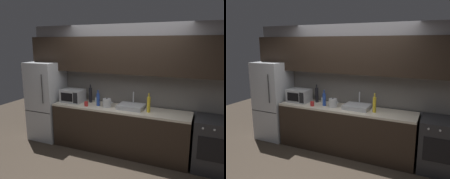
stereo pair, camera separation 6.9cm
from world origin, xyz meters
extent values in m
plane|color=#2D261E|center=(0.00, 0.00, 0.00)|extent=(10.00, 10.00, 0.00)
cube|color=slate|center=(0.00, 1.30, 1.25)|extent=(4.45, 0.10, 2.50)
cube|color=slate|center=(0.00, 1.25, 1.20)|extent=(4.45, 0.01, 0.60)
cube|color=black|center=(0.00, 1.08, 1.90)|extent=(4.10, 0.34, 0.70)
cube|color=black|center=(0.00, 0.90, 0.43)|extent=(2.71, 0.60, 0.86)
cube|color=beige|center=(0.00, 0.90, 0.88)|extent=(2.71, 0.60, 0.04)
cube|color=#B7BABF|center=(-1.74, 0.90, 0.86)|extent=(0.68, 0.66, 1.72)
cube|color=black|center=(-1.74, 0.57, 0.69)|extent=(0.67, 0.00, 0.01)
cylinder|color=#333333|center=(-1.55, 0.55, 1.20)|extent=(0.02, 0.02, 0.60)
cube|color=#232326|center=(1.70, 0.90, 0.45)|extent=(0.60, 0.60, 0.90)
cube|color=black|center=(1.70, 0.60, 0.50)|extent=(0.45, 0.01, 0.40)
cylinder|color=#B2B2B7|center=(1.53, 0.59, 0.83)|extent=(0.03, 0.02, 0.03)
cylinder|color=#B2B2B7|center=(1.70, 0.59, 0.83)|extent=(0.03, 0.02, 0.03)
cube|color=#A8AAAF|center=(-1.06, 0.92, 1.04)|extent=(0.46, 0.34, 0.27)
cube|color=black|center=(-1.10, 0.75, 1.04)|extent=(0.28, 0.01, 0.18)
cube|color=black|center=(-0.89, 0.75, 1.04)|extent=(0.10, 0.01, 0.22)
cube|color=#ADAFB5|center=(0.24, 0.93, 0.94)|extent=(0.48, 0.38, 0.08)
cylinder|color=silver|center=(0.24, 1.06, 1.09)|extent=(0.02, 0.02, 0.22)
cylinder|color=#B7BABF|center=(-0.23, 0.85, 0.98)|extent=(0.17, 0.17, 0.16)
sphere|color=black|center=(-0.23, 0.85, 1.08)|extent=(0.02, 0.02, 0.02)
cone|color=#B7BABF|center=(-0.13, 0.85, 1.01)|extent=(0.03, 0.03, 0.05)
cylinder|color=gold|center=(0.60, 0.85, 1.04)|extent=(0.06, 0.06, 0.28)
cylinder|color=gold|center=(0.60, 0.85, 1.21)|extent=(0.02, 0.02, 0.07)
cylinder|color=#234299|center=(-0.43, 0.86, 1.02)|extent=(0.07, 0.07, 0.25)
cylinder|color=#234299|center=(-0.43, 0.86, 1.18)|extent=(0.03, 0.03, 0.07)
cylinder|color=black|center=(-0.69, 1.03, 1.05)|extent=(0.07, 0.07, 0.31)
cylinder|color=black|center=(-0.69, 1.03, 1.24)|extent=(0.03, 0.03, 0.07)
cylinder|color=#A82323|center=(-0.64, 0.74, 0.94)|extent=(0.08, 0.08, 0.09)
cylinder|color=silver|center=(-0.57, 1.08, 0.95)|extent=(0.08, 0.08, 0.10)
camera|label=1|loc=(1.53, -2.97, 2.13)|focal=35.81mm
camera|label=2|loc=(1.59, -2.94, 2.13)|focal=35.81mm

